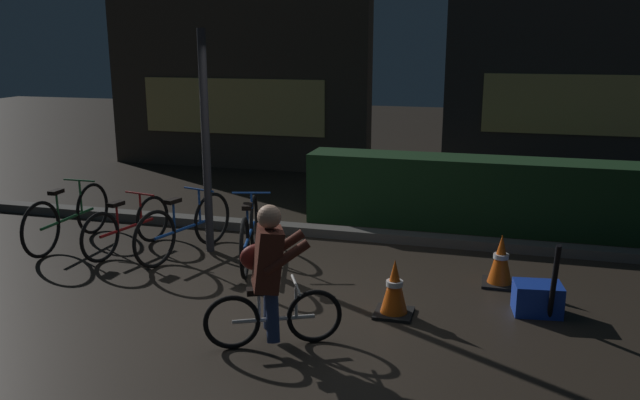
# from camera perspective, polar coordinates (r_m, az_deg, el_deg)

# --- Properties ---
(ground_plane) EXTENTS (40.00, 40.00, 0.00)m
(ground_plane) POSITION_cam_1_polar(r_m,az_deg,el_deg) (6.62, -3.10, -8.69)
(ground_plane) COLOR #2D261E
(sidewalk_curb) EXTENTS (12.00, 0.24, 0.12)m
(sidewalk_curb) POSITION_cam_1_polar(r_m,az_deg,el_deg) (8.59, 1.57, -2.88)
(sidewalk_curb) COLOR #56544F
(sidewalk_curb) RESTS_ON ground
(hedge_row) EXTENTS (4.80, 0.70, 0.99)m
(hedge_row) POSITION_cam_1_polar(r_m,az_deg,el_deg) (9.12, 14.03, 0.52)
(hedge_row) COLOR #19381C
(hedge_row) RESTS_ON ground
(storefront_left) EXTENTS (5.47, 0.54, 3.62)m
(storefront_left) POSITION_cam_1_polar(r_m,az_deg,el_deg) (13.34, -7.38, 10.61)
(storefront_left) COLOR #42382D
(storefront_left) RESTS_ON ground
(storefront_right) EXTENTS (4.90, 0.54, 4.57)m
(storefront_right) POSITION_cam_1_polar(r_m,az_deg,el_deg) (13.06, 22.16, 11.74)
(storefront_right) COLOR #383330
(storefront_right) RESTS_ON ground
(street_post) EXTENTS (0.10, 0.10, 2.69)m
(street_post) POSITION_cam_1_polar(r_m,az_deg,el_deg) (7.84, -10.07, 4.91)
(street_post) COLOR #2D2D33
(street_post) RESTS_ON ground
(parked_bike_leftmost) EXTENTS (0.46, 1.73, 0.80)m
(parked_bike_leftmost) POSITION_cam_1_polar(r_m,az_deg,el_deg) (8.79, -21.40, -1.44)
(parked_bike_leftmost) COLOR black
(parked_bike_leftmost) RESTS_ON ground
(parked_bike_left_mid) EXTENTS (0.46, 1.48, 0.69)m
(parked_bike_left_mid) POSITION_cam_1_polar(r_m,az_deg,el_deg) (8.28, -16.68, -2.26)
(parked_bike_left_mid) COLOR black
(parked_bike_left_mid) RESTS_ON ground
(parked_bike_center_left) EXTENTS (0.54, 1.64, 0.78)m
(parked_bike_center_left) POSITION_cam_1_polar(r_m,az_deg,el_deg) (7.95, -11.87, -2.37)
(parked_bike_center_left) COLOR black
(parked_bike_center_left) RESTS_ON ground
(parked_bike_center_right) EXTENTS (0.55, 1.66, 0.79)m
(parked_bike_center_right) POSITION_cam_1_polar(r_m,az_deg,el_deg) (7.57, -6.25, -2.94)
(parked_bike_center_right) COLOR black
(parked_bike_center_right) RESTS_ON ground
(traffic_cone_near) EXTENTS (0.36, 0.36, 0.55)m
(traffic_cone_near) POSITION_cam_1_polar(r_m,az_deg,el_deg) (6.18, 6.60, -7.78)
(traffic_cone_near) COLOR black
(traffic_cone_near) RESTS_ON ground
(traffic_cone_far) EXTENTS (0.36, 0.36, 0.56)m
(traffic_cone_far) POSITION_cam_1_polar(r_m,az_deg,el_deg) (7.13, 15.70, -5.21)
(traffic_cone_far) COLOR black
(traffic_cone_far) RESTS_ON ground
(blue_crate) EXTENTS (0.48, 0.38, 0.30)m
(blue_crate) POSITION_cam_1_polar(r_m,az_deg,el_deg) (6.55, 18.68, -8.26)
(blue_crate) COLOR #193DB7
(blue_crate) RESTS_ON ground
(cyclist) EXTENTS (1.09, 0.58, 1.25)m
(cyclist) POSITION_cam_1_polar(r_m,az_deg,el_deg) (5.45, -4.50, -6.67)
(cyclist) COLOR black
(cyclist) RESTS_ON ground
(closed_umbrella) EXTENTS (0.05, 0.32, 0.82)m
(closed_umbrella) POSITION_cam_1_polar(r_m,az_deg,el_deg) (6.24, 19.99, -6.94)
(closed_umbrella) COLOR black
(closed_umbrella) RESTS_ON ground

